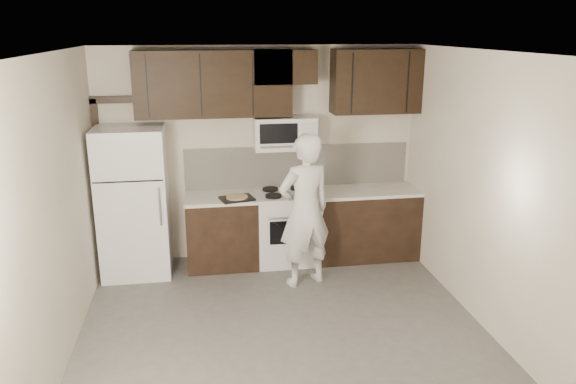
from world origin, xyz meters
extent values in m
plane|color=#52504D|center=(0.00, 0.00, 0.00)|extent=(4.50, 4.50, 0.00)
plane|color=beige|center=(0.00, 2.25, 1.35)|extent=(4.00, 0.00, 4.00)
plane|color=white|center=(0.00, 0.00, 2.70)|extent=(4.50, 4.50, 0.00)
cube|color=black|center=(-0.52, 1.94, 0.43)|extent=(0.87, 0.62, 0.87)
cube|color=black|center=(1.34, 1.94, 0.43)|extent=(1.32, 0.62, 0.87)
cube|color=silver|center=(-0.52, 1.94, 0.89)|extent=(0.87, 0.64, 0.04)
cube|color=silver|center=(1.34, 1.94, 0.89)|extent=(1.32, 0.64, 0.04)
cube|color=white|center=(0.30, 1.94, 0.45)|extent=(0.76, 0.62, 0.89)
cube|color=white|center=(0.30, 1.94, 0.90)|extent=(0.76, 0.62, 0.02)
cube|color=black|center=(0.30, 1.63, 0.50)|extent=(0.50, 0.01, 0.30)
cylinder|color=silver|center=(0.30, 1.60, 0.70)|extent=(0.55, 0.02, 0.02)
cylinder|color=black|center=(0.12, 1.79, 0.93)|extent=(0.20, 0.20, 0.03)
cylinder|color=black|center=(0.48, 1.79, 0.93)|extent=(0.20, 0.20, 0.03)
cylinder|color=black|center=(0.12, 2.09, 0.93)|extent=(0.20, 0.20, 0.03)
cylinder|color=black|center=(0.48, 2.09, 0.93)|extent=(0.20, 0.20, 0.03)
cube|color=beige|center=(0.50, 2.24, 1.18)|extent=(2.90, 0.02, 0.54)
cube|color=black|center=(-0.55, 2.08, 2.26)|extent=(1.85, 0.35, 0.78)
cube|color=black|center=(1.45, 2.08, 2.26)|extent=(1.10, 0.35, 0.78)
cube|color=black|center=(0.30, 2.08, 2.45)|extent=(0.76, 0.35, 0.40)
cube|color=white|center=(0.30, 2.06, 1.65)|extent=(0.76, 0.38, 0.40)
cube|color=black|center=(0.20, 1.86, 1.68)|extent=(0.46, 0.01, 0.24)
cube|color=silver|center=(0.56, 1.86, 1.68)|extent=(0.18, 0.01, 0.24)
cylinder|color=silver|center=(0.20, 1.84, 1.52)|extent=(0.46, 0.02, 0.02)
cube|color=white|center=(-1.55, 1.89, 0.90)|extent=(0.80, 0.72, 1.80)
cube|color=black|center=(-1.55, 1.53, 1.25)|extent=(0.77, 0.01, 0.02)
cylinder|color=silver|center=(-1.22, 1.50, 0.95)|extent=(0.03, 0.03, 0.45)
cube|color=black|center=(-1.96, 2.21, 1.05)|extent=(0.08, 0.08, 2.10)
cube|color=black|center=(-1.75, 2.21, 2.08)|extent=(0.50, 0.08, 0.08)
cylinder|color=silver|center=(0.48, 1.79, 0.98)|extent=(0.19, 0.19, 0.15)
sphere|color=black|center=(0.48, 1.79, 1.07)|extent=(0.04, 0.04, 0.04)
cylinder|color=black|center=(0.62, 1.80, 1.00)|extent=(0.18, 0.03, 0.02)
cube|color=black|center=(-0.33, 1.77, 0.92)|extent=(0.44, 0.37, 0.02)
cylinder|color=beige|center=(-0.33, 1.77, 0.94)|extent=(0.32, 0.32, 0.02)
imported|color=white|center=(0.41, 1.25, 0.90)|extent=(0.76, 0.62, 1.79)
camera|label=1|loc=(-0.74, -4.71, 2.90)|focal=35.00mm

